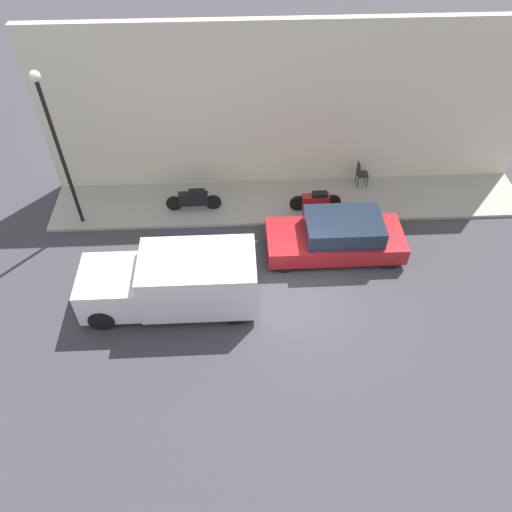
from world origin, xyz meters
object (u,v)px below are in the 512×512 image
at_px(parked_car, 337,236).
at_px(streetlamp, 55,136).
at_px(motorcycle_black, 194,199).
at_px(motorcycle_red, 316,200).
at_px(delivery_van, 172,282).
at_px(cafe_chair, 361,173).

relative_size(parked_car, streetlamp, 0.81).
height_order(parked_car, motorcycle_black, parked_car).
bearing_deg(motorcycle_red, parked_car, -168.46).
bearing_deg(parked_car, delivery_van, 110.57).
height_order(parked_car, cafe_chair, parked_car).
distance_m(motorcycle_black, streetlamp, 4.81).
distance_m(delivery_van, motorcycle_red, 6.05).
xyz_separation_m(motorcycle_black, cafe_chair, (1.11, -6.02, 0.10)).
height_order(delivery_van, streetlamp, streetlamp).
bearing_deg(cafe_chair, motorcycle_red, 126.53).
distance_m(motorcycle_red, streetlamp, 8.55).
bearing_deg(motorcycle_red, motorcycle_black, 86.84).
bearing_deg(parked_car, cafe_chair, -22.94).
bearing_deg(parked_car, motorcycle_black, 64.43).
xyz_separation_m(motorcycle_black, motorcycle_red, (-0.23, -4.21, -0.03)).
relative_size(streetlamp, cafe_chair, 5.82).
relative_size(delivery_van, cafe_chair, 5.38).
bearing_deg(motorcycle_red, streetlamp, 91.34).
distance_m(motorcycle_black, motorcycle_red, 4.22).
xyz_separation_m(streetlamp, cafe_chair, (1.53, -9.84, -2.80)).
bearing_deg(cafe_chair, delivery_van, 128.95).
xyz_separation_m(delivery_van, motorcycle_black, (4.10, -0.42, -0.39)).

